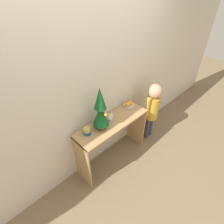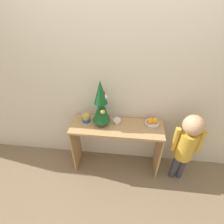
# 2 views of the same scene
# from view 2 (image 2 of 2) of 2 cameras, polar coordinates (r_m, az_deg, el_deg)

# --- Properties ---
(ground_plane) EXTENTS (12.00, 12.00, 0.00)m
(ground_plane) POSITION_cam_2_polar(r_m,az_deg,el_deg) (2.69, 0.87, -20.09)
(ground_plane) COLOR #7A664C
(back_wall) EXTENTS (7.00, 0.05, 2.50)m
(back_wall) POSITION_cam_2_polar(r_m,az_deg,el_deg) (2.12, 2.28, 8.79)
(back_wall) COLOR beige
(back_wall) RESTS_ON ground_plane
(console_table) EXTENTS (1.17, 0.37, 0.80)m
(console_table) POSITION_cam_2_polar(r_m,az_deg,el_deg) (2.33, 1.45, -8.11)
(console_table) COLOR tan
(console_table) RESTS_ON ground_plane
(mini_tree) EXTENTS (0.21, 0.21, 0.61)m
(mini_tree) POSITION_cam_2_polar(r_m,az_deg,el_deg) (2.05, -3.57, 2.25)
(mini_tree) COLOR #4C3828
(mini_tree) RESTS_ON console_table
(fruit_bowl) EXTENTS (0.18, 0.18, 0.10)m
(fruit_bowl) POSITION_cam_2_polar(r_m,az_deg,el_deg) (2.25, 12.99, -3.27)
(fruit_bowl) COLOR #B7B2A8
(fruit_bowl) RESTS_ON console_table
(singing_bowl) EXTENTS (0.10, 0.10, 0.10)m
(singing_bowl) POSITION_cam_2_polar(r_m,az_deg,el_deg) (2.26, -8.46, -2.00)
(singing_bowl) COLOR #235189
(singing_bowl) RESTS_ON console_table
(desk_clock) EXTENTS (0.10, 0.04, 0.12)m
(desk_clock) POSITION_cam_2_polar(r_m,az_deg,el_deg) (2.19, 1.53, -2.80)
(desk_clock) COLOR #B2B2B7
(desk_clock) RESTS_ON console_table
(child_figure) EXTENTS (0.35, 0.24, 1.10)m
(child_figure) POSITION_cam_2_polar(r_m,az_deg,el_deg) (2.31, 23.32, -9.02)
(child_figure) COLOR #38384C
(child_figure) RESTS_ON ground_plane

